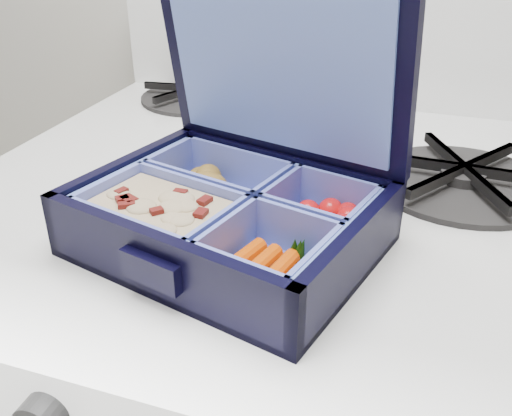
% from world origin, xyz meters
% --- Properties ---
extents(bento_box, '(0.28, 0.24, 0.06)m').
position_xyz_m(bento_box, '(0.37, 1.50, 1.02)').
color(bento_box, black).
rests_on(bento_box, stove).
extents(burner_grate, '(0.20, 0.20, 0.03)m').
position_xyz_m(burner_grate, '(0.56, 1.69, 1.01)').
color(burner_grate, black).
rests_on(burner_grate, stove).
extents(burner_grate_rear, '(0.18, 0.18, 0.02)m').
position_xyz_m(burner_grate_rear, '(0.17, 1.87, 1.00)').
color(burner_grate_rear, black).
rests_on(burner_grate_rear, stove).
extents(fork, '(0.11, 0.17, 0.01)m').
position_xyz_m(fork, '(0.47, 1.63, 0.99)').
color(fork, silver).
rests_on(fork, stove).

